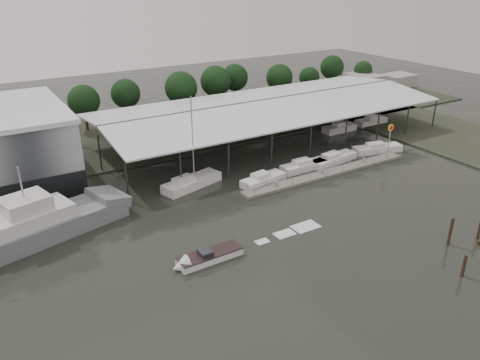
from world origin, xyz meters
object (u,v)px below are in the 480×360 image
grey_trawler (42,224)px  white_sailboat (191,183)px  shell_fuel_sign (390,135)px  speedboat_underway (205,258)px

grey_trawler → white_sailboat: 19.63m
grey_trawler → white_sailboat: size_ratio=1.61×
shell_fuel_sign → speedboat_underway: size_ratio=0.30×
shell_fuel_sign → white_sailboat: 31.23m
shell_fuel_sign → speedboat_underway: (-37.06, -10.24, -3.53)m
grey_trawler → speedboat_underway: 18.54m
shell_fuel_sign → white_sailboat: bearing=168.1°
shell_fuel_sign → speedboat_underway: bearing=-164.5°
speedboat_underway → shell_fuel_sign: bearing=-165.5°
shell_fuel_sign → speedboat_underway: 38.61m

